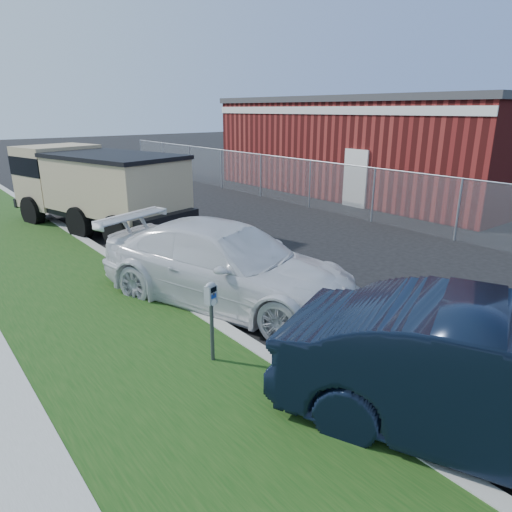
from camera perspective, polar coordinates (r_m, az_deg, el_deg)
ground at (r=9.24m, az=10.77°, el=-5.75°), size 120.00×120.00×0.00m
streetside at (r=8.32m, az=-28.33°, el=-9.99°), size 6.12×50.00×0.15m
chainlink_fence at (r=17.80m, az=6.78°, el=10.06°), size 0.06×30.06×30.00m
brick_building at (r=22.92m, az=16.01°, el=13.42°), size 9.20×14.20×4.17m
parking_meter at (r=6.53m, az=-5.62°, el=-6.09°), size 0.19×0.15×1.23m
white_wagon at (r=8.90m, az=-4.15°, el=-1.02°), size 3.89×5.78×1.56m
navy_sedan at (r=5.78m, az=28.76°, el=-13.90°), size 3.61×5.28×1.65m
dump_truck at (r=15.33m, az=-19.61°, el=8.46°), size 3.90×6.77×2.50m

